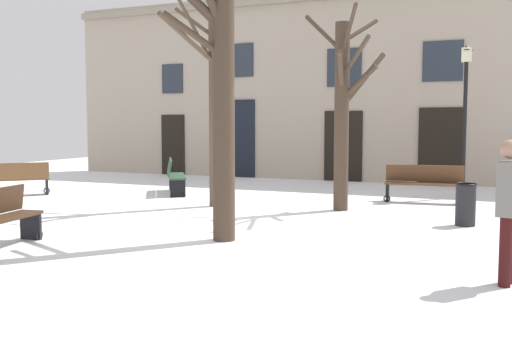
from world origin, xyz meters
name	(u,v)px	position (x,y,z in m)	size (l,w,h in m)	color
ground_plane	(220,225)	(0.00, 0.00, 0.00)	(32.85, 32.85, 0.00)	white
building_facade	(340,85)	(0.02, 9.13, 3.21)	(20.53, 0.60, 6.34)	tan
tree_left_of_center	(344,107)	(1.71, 2.65, 2.28)	(1.73, 2.46, 4.35)	#423326
tree_right_of_center	(221,75)	(0.63, -1.26, 2.70)	(1.48, 2.03, 5.19)	#423326
tree_foreground	(213,83)	(-1.19, 2.11, 2.84)	(1.85, 2.00, 5.70)	#4C3D2D
streetlamp	(465,105)	(4.09, 5.96, 2.39)	(0.30, 0.30, 3.91)	black
litter_bin	(466,204)	(4.31, 1.66, 0.41)	(0.39, 0.39, 0.80)	black
bench_near_lamp	(17,179)	(-6.87, 1.82, 0.45)	(1.50, 1.50, 0.89)	brown
bench_back_to_back_left	(424,183)	(3.25, 4.64, 0.48)	(1.90, 0.58, 0.91)	#51331E
bench_back_to_back_right	(174,175)	(-3.29, 3.90, 0.50)	(1.37, 1.81, 0.95)	#2D4C33
person_near_bench	(508,205)	(4.91, -2.34, 0.97)	(0.29, 0.41, 1.73)	#350F0F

